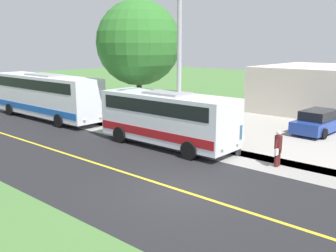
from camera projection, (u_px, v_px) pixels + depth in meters
The scene contains 11 objects.
ground_plane at pixel (178, 190), 14.52m from camera, with size 120.00×120.00×0.00m, color #477238.
road_surface at pixel (178, 190), 14.52m from camera, with size 8.00×100.00×0.01m, color black.
sidewalk at pixel (248, 159), 18.35m from camera, with size 2.40×100.00×0.01m, color gray.
road_centre_line at pixel (178, 190), 14.52m from camera, with size 0.16×100.00×0.00m, color gold.
shuttle_bus_front at pixel (167, 117), 20.40m from camera, with size 2.65×8.00×2.94m.
transit_bus_rear at pixel (46, 94), 27.87m from camera, with size 2.59×10.80×3.27m.
pedestrian_with_bags at pixel (278, 147), 17.13m from camera, with size 0.72×0.34×1.64m.
pedestrian_waiting at pixel (239, 136), 18.80m from camera, with size 0.72×0.34×1.78m.
street_light_pole at pixel (178, 60), 19.79m from camera, with size 1.97×0.24×8.35m.
parked_car_near at pixel (319, 122), 23.58m from camera, with size 4.50×2.22×1.45m.
tree_curbside at pixel (139, 43), 24.94m from camera, with size 5.53×5.53×8.23m.
Camera 1 is at (10.56, 8.70, 5.45)m, focal length 40.97 mm.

